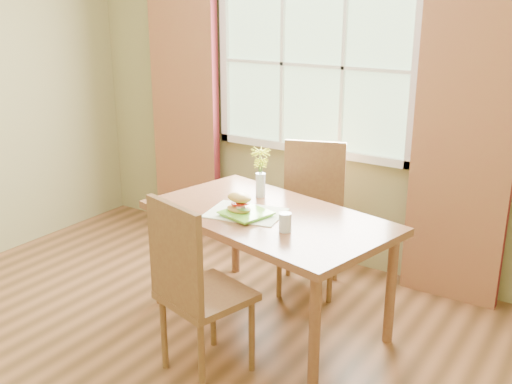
{
  "coord_description": "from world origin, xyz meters",
  "views": [
    {
      "loc": [
        2.08,
        -2.07,
        1.99
      ],
      "look_at": [
        0.23,
        0.76,
        0.87
      ],
      "focal_mm": 42.0,
      "sensor_mm": 36.0,
      "label": 1
    }
  ],
  "objects_px": {
    "chair_near": "(193,283)",
    "chair_far": "(311,209)",
    "croissant_sandwich": "(239,203)",
    "water_glass": "(285,223)",
    "dining_table": "(268,225)",
    "flower_vase": "(261,168)"
  },
  "relations": [
    {
      "from": "chair_near",
      "to": "croissant_sandwich",
      "type": "distance_m",
      "value": 0.65
    },
    {
      "from": "flower_vase",
      "to": "chair_near",
      "type": "bearing_deg",
      "value": -78.68
    },
    {
      "from": "dining_table",
      "to": "chair_near",
      "type": "height_order",
      "value": "chair_near"
    },
    {
      "from": "chair_near",
      "to": "croissant_sandwich",
      "type": "xyz_separation_m",
      "value": [
        -0.11,
        0.59,
        0.25
      ]
    },
    {
      "from": "croissant_sandwich",
      "to": "water_glass",
      "type": "bearing_deg",
      "value": -9.29
    },
    {
      "from": "water_glass",
      "to": "flower_vase",
      "type": "distance_m",
      "value": 0.64
    },
    {
      "from": "water_glass",
      "to": "flower_vase",
      "type": "relative_size",
      "value": 0.33
    },
    {
      "from": "dining_table",
      "to": "chair_far",
      "type": "distance_m",
      "value": 0.63
    },
    {
      "from": "water_glass",
      "to": "flower_vase",
      "type": "xyz_separation_m",
      "value": [
        -0.44,
        0.43,
        0.15
      ]
    },
    {
      "from": "chair_near",
      "to": "chair_far",
      "type": "xyz_separation_m",
      "value": [
        -0.01,
        1.33,
        0.01
      ]
    },
    {
      "from": "chair_far",
      "to": "water_glass",
      "type": "distance_m",
      "value": 0.88
    },
    {
      "from": "chair_near",
      "to": "water_glass",
      "type": "relative_size",
      "value": 9.5
    },
    {
      "from": "chair_near",
      "to": "chair_far",
      "type": "distance_m",
      "value": 1.33
    },
    {
      "from": "dining_table",
      "to": "chair_far",
      "type": "height_order",
      "value": "chair_far"
    },
    {
      "from": "chair_far",
      "to": "flower_vase",
      "type": "bearing_deg",
      "value": -135.74
    },
    {
      "from": "croissant_sandwich",
      "to": "water_glass",
      "type": "xyz_separation_m",
      "value": [
        0.36,
        -0.07,
        -0.03
      ]
    },
    {
      "from": "chair_far",
      "to": "flower_vase",
      "type": "distance_m",
      "value": 0.55
    },
    {
      "from": "dining_table",
      "to": "croissant_sandwich",
      "type": "bearing_deg",
      "value": -125.38
    },
    {
      "from": "chair_near",
      "to": "flower_vase",
      "type": "distance_m",
      "value": 1.04
    },
    {
      "from": "dining_table",
      "to": "chair_near",
      "type": "distance_m",
      "value": 0.71
    },
    {
      "from": "chair_far",
      "to": "croissant_sandwich",
      "type": "distance_m",
      "value": 0.79
    },
    {
      "from": "chair_far",
      "to": "chair_near",
      "type": "bearing_deg",
      "value": -109.38
    }
  ]
}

